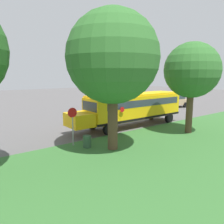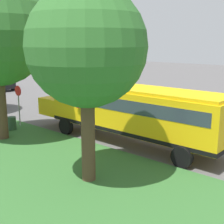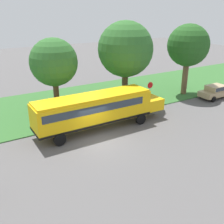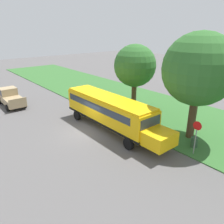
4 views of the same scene
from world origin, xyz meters
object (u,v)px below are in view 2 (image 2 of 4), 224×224
object	(u,v)px
oak_tree_beside_bus	(89,49)
stop_sign	(19,101)
trash_bin	(12,124)
school_bus	(130,109)

from	to	relation	value
oak_tree_beside_bus	stop_sign	bearing A→B (deg)	73.56
oak_tree_beside_bus	trash_bin	size ratio (longest dim) A/B	8.44
stop_sign	trash_bin	xyz separation A→B (m)	(-0.95, -0.56, -1.29)
stop_sign	trash_bin	size ratio (longest dim) A/B	3.04
oak_tree_beside_bus	school_bus	bearing A→B (deg)	21.15
school_bus	stop_sign	xyz separation A→B (m)	(-2.09, 7.61, -0.19)
school_bus	trash_bin	bearing A→B (deg)	113.29
oak_tree_beside_bus	trash_bin	xyz separation A→B (m)	(1.86, 8.95, -4.78)
oak_tree_beside_bus	trash_bin	world-z (taller)	oak_tree_beside_bus
school_bus	trash_bin	distance (m)	7.82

